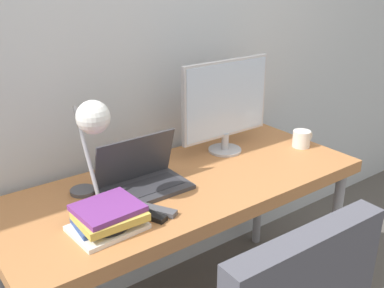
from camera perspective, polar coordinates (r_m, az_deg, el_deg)
wall_back at (r=2.12m, az=-7.55°, el=12.36°), size 8.00×0.05×2.60m
desk at (r=2.00m, az=-0.95°, el=-6.41°), size 1.63×0.67×0.77m
laptop at (r=1.89m, az=-6.37°, el=-4.41°), size 0.36×0.22×0.23m
monitor at (r=2.19m, az=4.31°, el=5.24°), size 0.51×0.17×0.46m
desk_lamp at (r=1.66m, az=-12.60°, el=2.26°), size 0.12×0.28×0.44m
book_stack at (r=1.64m, az=-10.64°, el=-9.18°), size 0.26×0.22×0.09m
tv_remote at (r=1.71m, az=-5.81°, el=-8.83°), size 0.10×0.17×0.02m
media_remote at (r=1.73m, az=-4.59°, el=-8.36°), size 0.11×0.16×0.02m
mug at (r=2.38m, az=13.77°, el=0.66°), size 0.13×0.09×0.09m
game_controller at (r=1.63m, az=-10.30°, el=-10.44°), size 0.15×0.11×0.04m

